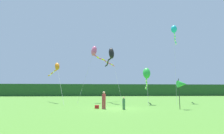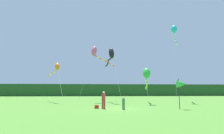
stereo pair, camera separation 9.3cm
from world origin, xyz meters
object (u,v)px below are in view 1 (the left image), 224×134
kite_rainbow (96,53)px  cooler_box (97,107)px  banner_flag_pole (182,84)px  person_child (124,102)px  person_adult (104,99)px  kite_orange (56,68)px  kite_cyan (174,30)px  kite_green (147,75)px  kite_black (111,54)px

kite_rainbow → cooler_box: bearing=-88.3°
cooler_box → banner_flag_pole: size_ratio=0.15×
person_child → kite_rainbow: bearing=104.4°
person_adult → kite_orange: bearing=125.5°
cooler_box → kite_rainbow: bearing=91.7°
kite_orange → kite_cyan: size_ratio=0.72×
banner_flag_pole → kite_rainbow: size_ratio=0.33×
person_child → kite_green: bearing=56.8°
banner_flag_pole → kite_rainbow: bearing=127.5°
banner_flag_pole → kite_rainbow: 15.13m
cooler_box → kite_rainbow: 12.41m
kite_green → kite_rainbow: kite_rainbow is taller
cooler_box → kite_green: 9.06m
cooler_box → kite_black: kite_black is taller
kite_green → kite_cyan: bearing=29.2°
cooler_box → person_adult: bearing=-37.3°
person_child → banner_flag_pole: banner_flag_pole is taller
person_adult → banner_flag_pole: 7.82m
kite_orange → kite_rainbow: 6.62m
kite_rainbow → kite_green: bearing=-34.7°
person_adult → banner_flag_pole: (7.63, -0.96, 1.45)m
banner_flag_pole → kite_green: (-1.68, 6.41, 1.48)m
kite_rainbow → kite_black: bearing=-42.7°
kite_orange → kite_green: 13.75m
kite_orange → kite_rainbow: bearing=3.6°
person_adult → cooler_box: bearing=142.7°
kite_orange → banner_flag_pole: bearing=-36.4°
cooler_box → kite_rainbow: (-0.28, 9.72, 7.72)m
person_child → kite_orange: 14.59m
banner_flag_pole → kite_cyan: (3.92, 9.54, 8.97)m
kite_orange → kite_black: kite_black is taller
banner_flag_pole → kite_black: bearing=124.7°
cooler_box → kite_orange: bearing=124.2°
kite_orange → person_child: bearing=-50.1°
person_adult → kite_black: kite_black is taller
person_adult → person_child: 2.05m
kite_green → kite_rainbow: 9.30m
kite_cyan → kite_orange: bearing=176.1°
kite_black → person_child: bearing=-86.7°
kite_black → kite_rainbow: kite_rainbow is taller
kite_orange → kite_black: 8.77m
person_adult → cooler_box: size_ratio=3.91×
banner_flag_pole → kite_orange: 18.42m
banner_flag_pole → person_adult: bearing=172.8°
cooler_box → kite_green: size_ratio=0.06×
kite_orange → person_adult: bearing=-54.5°
kite_orange → kite_green: bearing=-18.7°
kite_orange → kite_green: size_ratio=1.18×
person_adult → kite_green: 8.58m
kite_rainbow → person_child: bearing=-75.6°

